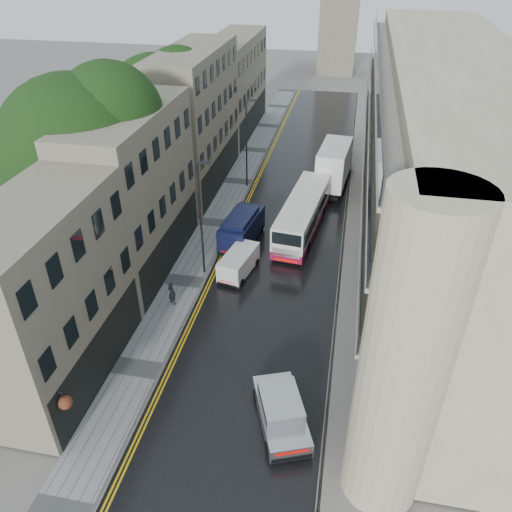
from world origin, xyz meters
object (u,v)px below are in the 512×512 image
at_px(pedestrian, 172,293).
at_px(silver_hatchback, 269,442).
at_px(cream_bus, 280,231).
at_px(lamp_post_far, 246,145).
at_px(tree_far, 159,124).
at_px(white_van, 221,271).
at_px(tree_near, 82,176).
at_px(navy_van, 222,237).
at_px(white_lorry, 319,172).
at_px(lamp_post_near, 201,221).

bearing_deg(pedestrian, silver_hatchback, 153.98).
height_order(cream_bus, lamp_post_far, lamp_post_far).
relative_size(tree_far, white_van, 3.27).
height_order(tree_near, navy_van, tree_near).
relative_size(white_lorry, lamp_post_far, 1.01).
relative_size(tree_near, white_van, 3.64).
distance_m(pedestrian, lamp_post_far, 18.56).
relative_size(tree_near, navy_van, 2.73).
relative_size(navy_van, pedestrian, 3.19).
bearing_deg(cream_bus, lamp_post_far, 121.18).
distance_m(white_van, navy_van, 3.79).
bearing_deg(tree_near, silver_hatchback, -41.54).
xyz_separation_m(tree_near, tree_far, (0.30, 13.00, -0.72)).
relative_size(silver_hatchback, lamp_post_near, 0.56).
distance_m(tree_near, white_lorry, 21.15).
relative_size(cream_bus, lamp_post_far, 1.30).
relative_size(white_van, pedestrian, 2.39).
bearing_deg(white_lorry, white_van, -103.96).
xyz_separation_m(tree_far, silver_hatchback, (14.30, -25.94, -5.35)).
bearing_deg(white_van, lamp_post_far, 106.70).
bearing_deg(cream_bus, white_lorry, 84.79).
xyz_separation_m(white_lorry, lamp_post_near, (-6.63, -14.35, 2.09)).
xyz_separation_m(white_lorry, lamp_post_far, (-6.65, 0.13, 1.99)).
xyz_separation_m(silver_hatchback, pedestrian, (-7.93, 9.62, 0.04)).
distance_m(white_lorry, lamp_post_near, 15.95).
distance_m(tree_far, cream_bus, 15.23).
bearing_deg(lamp_post_near, pedestrian, -121.64).
bearing_deg(lamp_post_far, lamp_post_near, -97.93).
height_order(lamp_post_near, lamp_post_far, lamp_post_near).
height_order(white_van, lamp_post_far, lamp_post_far).
xyz_separation_m(cream_bus, lamp_post_near, (-4.62, -4.48, 2.78)).
xyz_separation_m(white_lorry, pedestrian, (-7.64, -18.13, -1.22)).
xyz_separation_m(tree_far, white_lorry, (14.02, 1.81, -4.09)).
xyz_separation_m(white_van, navy_van, (-0.86, 3.67, 0.44)).
relative_size(cream_bus, navy_van, 2.05).
bearing_deg(pedestrian, lamp_post_near, -80.49).
xyz_separation_m(pedestrian, lamp_post_near, (1.01, 3.78, 3.31)).
bearing_deg(lamp_post_near, cream_bus, 27.42).
distance_m(white_van, lamp_post_far, 15.57).
bearing_deg(tree_far, lamp_post_far, 14.78).
relative_size(white_lorry, navy_van, 1.59).
height_order(pedestrian, lamp_post_far, lamp_post_far).
bearing_deg(white_van, silver_hatchback, -55.01).
xyz_separation_m(tree_near, lamp_post_near, (7.68, 0.46, -2.71)).
bearing_deg(navy_van, silver_hatchback, -60.81).
relative_size(white_van, navy_van, 0.75).
height_order(white_van, pedestrian, white_van).
bearing_deg(tree_far, pedestrian, -68.66).
bearing_deg(navy_van, tree_far, 137.42).
bearing_deg(tree_near, pedestrian, -26.41).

